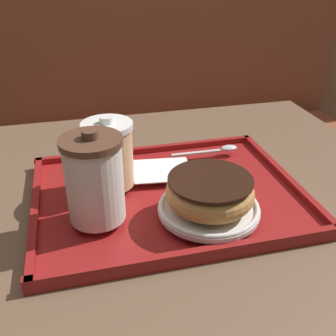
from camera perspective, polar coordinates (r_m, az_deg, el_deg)
The scene contains 9 objects.
booth_bench at distance 1.68m, azimuth 1.79°, elevation 0.82°, with size 1.42×0.44×1.00m.
cafe_table at distance 0.80m, azimuth 0.12°, elevation -15.45°, with size 0.97×0.90×0.72m.
serving_tray at distance 0.71m, azimuth 0.00°, elevation -4.03°, with size 0.47×0.35×0.02m.
napkin_paper at distance 0.75m, azimuth -0.89°, elevation -0.29°, with size 0.12×0.10×0.00m.
coffee_cup_front at distance 0.60m, azimuth -10.63°, elevation -1.55°, with size 0.09×0.09×0.15m.
coffee_cup_rear at distance 0.69m, azimuth -8.57°, elevation 2.04°, with size 0.09×0.09×0.13m.
plate_with_chocolate_donut at distance 0.64m, azimuth 5.93°, elevation -5.73°, with size 0.16×0.16×0.01m.
donut_chocolate_glazed at distance 0.62m, azimuth 6.08°, elevation -3.39°, with size 0.14×0.14×0.05m.
spoon at distance 0.83m, azimuth 7.53°, elevation 2.70°, with size 0.14×0.02×0.01m.
Camera 1 is at (-0.14, -0.55, 1.11)m, focal length 42.00 mm.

